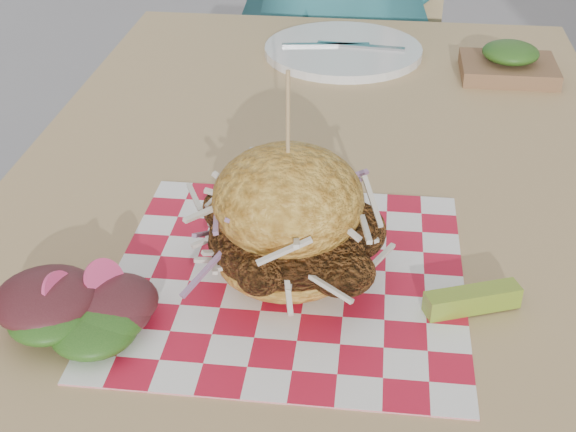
% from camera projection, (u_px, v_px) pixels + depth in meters
% --- Properties ---
extents(patio_table, '(0.80, 1.20, 0.75)m').
position_uv_depth(patio_table, '(323.00, 217.00, 1.08)').
color(patio_table, tan).
rests_on(patio_table, ground).
extents(patio_chair, '(0.44, 0.45, 0.95)m').
position_uv_depth(patio_chair, '(355.00, 53.00, 1.94)').
color(patio_chair, tan).
rests_on(patio_chair, ground).
extents(paper_liner, '(0.36, 0.36, 0.00)m').
position_uv_depth(paper_liner, '(288.00, 277.00, 0.83)').
color(paper_liner, red).
rests_on(paper_liner, patio_table).
extents(sandwich, '(0.20, 0.20, 0.22)m').
position_uv_depth(sandwich, '(288.00, 225.00, 0.79)').
color(sandwich, gold).
rests_on(sandwich, paper_liner).
extents(pickle_spear, '(0.10, 0.05, 0.02)m').
position_uv_depth(pickle_spear, '(472.00, 300.00, 0.78)').
color(pickle_spear, olive).
rests_on(pickle_spear, paper_liner).
extents(side_salad, '(0.14, 0.14, 0.05)m').
position_uv_depth(side_salad, '(86.00, 309.00, 0.76)').
color(side_salad, '#3F1419').
rests_on(side_salad, patio_table).
extents(place_setting, '(0.27, 0.27, 0.02)m').
position_uv_depth(place_setting, '(343.00, 50.00, 1.37)').
color(place_setting, white).
rests_on(place_setting, patio_table).
extents(kraft_tray, '(0.15, 0.12, 0.06)m').
position_uv_depth(kraft_tray, '(509.00, 63.00, 1.28)').
color(kraft_tray, brown).
rests_on(kraft_tray, patio_table).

